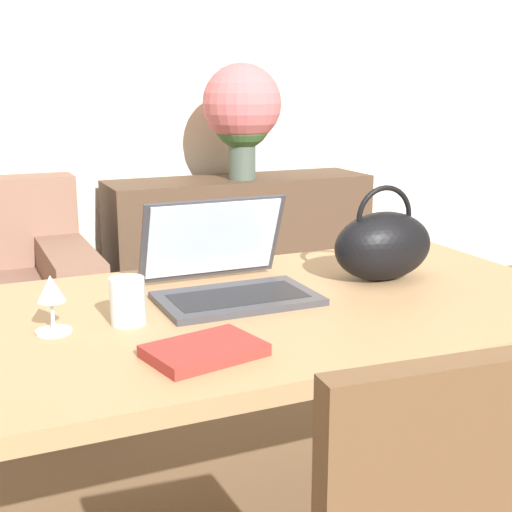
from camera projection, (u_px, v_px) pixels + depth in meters
name	position (u px, v px, depth m)	size (l,w,h in m)	color
wall_back	(79.00, 58.00, 3.51)	(10.00, 0.06, 2.70)	beige
dining_table	(267.00, 334.00, 1.71)	(1.56, 0.86, 0.72)	#A87F56
sideboard	(240.00, 249.00, 3.76)	(1.37, 0.40, 0.75)	#4C3828
laptop	(225.00, 269.00, 1.76)	(0.37, 0.33, 0.23)	#38383D
drinking_glass	(128.00, 301.00, 1.54)	(0.08, 0.08, 0.10)	silver
wine_glass	(51.00, 295.00, 1.48)	(0.08, 0.08, 0.12)	silver
handbag	(383.00, 245.00, 1.88)	(0.28, 0.16, 0.25)	black
flower_vase	(242.00, 110.00, 3.54)	(0.39, 0.39, 0.57)	#47564C
book	(204.00, 351.00, 1.36)	(0.24, 0.19, 0.02)	maroon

